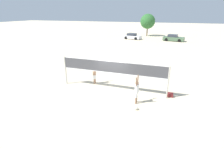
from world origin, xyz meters
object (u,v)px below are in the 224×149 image
(player_spiker, at_px, (137,89))
(volleyball, at_px, (136,108))
(tree_left_cluster, at_px, (148,21))
(player_blocker, at_px, (94,72))
(gear_bag, at_px, (170,95))
(volleyball_net, at_px, (112,69))
(parked_car_near, at_px, (173,38))
(parked_car_mid, at_px, (132,36))

(player_spiker, relative_size, volleyball, 8.49)
(volleyball, bearing_deg, tree_left_cluster, 97.45)
(player_spiker, relative_size, tree_left_cluster, 0.36)
(player_blocker, bearing_deg, player_spiker, 61.46)
(player_spiker, bearing_deg, gear_bag, -50.83)
(volleyball_net, relative_size, volleyball, 36.54)
(volleyball, bearing_deg, parked_car_near, 86.60)
(volleyball_net, distance_m, volleyball, 3.82)
(gear_bag, height_order, parked_car_near, parked_car_near)
(gear_bag, distance_m, tree_left_cluster, 36.08)
(volleyball, distance_m, parked_car_mid, 31.82)
(player_blocker, distance_m, tree_left_cluster, 34.84)
(parked_car_near, relative_size, parked_car_mid, 1.07)
(parked_car_mid, bearing_deg, gear_bag, -60.00)
(parked_car_near, relative_size, tree_left_cluster, 0.82)
(parked_car_near, xyz_separation_m, parked_car_mid, (-9.18, 0.03, -0.04))
(player_blocker, relative_size, tree_left_cluster, 0.35)
(parked_car_near, bearing_deg, player_spiker, -83.47)
(volleyball_net, height_order, player_blocker, volleyball_net)
(volleyball_net, bearing_deg, tree_left_cluster, 93.99)
(volleyball_net, relative_size, player_spiker, 4.30)
(volleyball, height_order, gear_bag, gear_bag)
(player_spiker, relative_size, player_blocker, 1.01)
(gear_bag, distance_m, parked_car_near, 28.23)
(gear_bag, bearing_deg, parked_car_mid, 108.37)
(player_spiker, bearing_deg, tree_left_cluster, 7.34)
(parked_car_mid, bearing_deg, player_spiker, -64.98)
(gear_bag, bearing_deg, parked_car_near, 90.41)
(player_spiker, bearing_deg, volleyball_net, 57.36)
(tree_left_cluster, bearing_deg, gear_bag, -78.77)
(player_spiker, height_order, parked_car_mid, player_spiker)
(parked_car_near, bearing_deg, volleyball_net, -88.21)
(player_spiker, bearing_deg, player_blocker, 61.46)
(tree_left_cluster, bearing_deg, volleyball, -82.55)
(volleyball_net, distance_m, tree_left_cluster, 35.69)
(volleyball_net, xyz_separation_m, tree_left_cluster, (-2.48, 35.56, 1.90))
(parked_car_near, bearing_deg, parked_car_mid, -169.79)
(volleyball, xyz_separation_m, tree_left_cluster, (-4.96, 37.91, 3.60))
(volleyball, bearing_deg, player_blocker, 144.11)
(gear_bag, bearing_deg, volleyball, -127.00)
(parked_car_mid, bearing_deg, volleyball, -65.03)
(player_blocker, height_order, parked_car_near, player_blocker)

